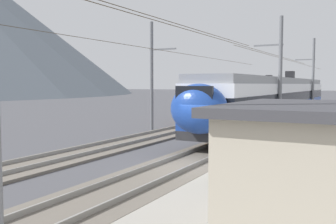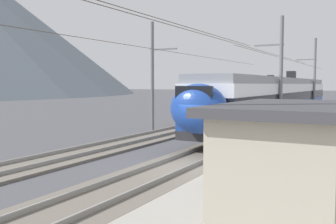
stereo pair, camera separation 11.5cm
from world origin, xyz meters
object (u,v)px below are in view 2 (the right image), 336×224
passenger_walking (220,156)px  catenary_mast_far_side (154,75)px  potted_plant_by_shelter (278,140)px  platform_shelter (290,175)px  potted_plant_platform_edge (224,166)px  catenary_mast_east (313,77)px  platform_sign (249,123)px  catenary_mast_mid (279,75)px  handbag_near_sign (244,155)px  handbag_beside_passenger (240,176)px  train_far_track (259,94)px  train_near_platform (278,98)px

passenger_walking → catenary_mast_far_side: bearing=37.8°
potted_plant_by_shelter → platform_shelter: 11.50m
potted_plant_platform_edge → catenary_mast_east: bearing=2.7°
passenger_walking → potted_plant_platform_edge: passenger_walking is taller
platform_shelter → platform_sign: bearing=21.9°
catenary_mast_far_side → catenary_mast_mid: bearing=-82.5°
passenger_walking → handbag_near_sign: 4.75m
potted_plant_platform_edge → platform_shelter: size_ratio=0.20×
catenary_mast_far_side → handbag_near_sign: size_ratio=86.57×
platform_sign → handbag_beside_passenger: (-3.27, -0.71, -1.39)m
catenary_mast_mid → handbag_near_sign: bearing=-175.5°
train_far_track → catenary_mast_mid: 21.54m
platform_sign → passenger_walking: 4.48m
train_far_track → catenary_mast_mid: size_ratio=0.89×
train_near_platform → handbag_near_sign: train_near_platform is taller
catenary_mast_mid → platform_sign: size_ratio=18.34×
handbag_beside_passenger → handbag_near_sign: 3.61m
train_near_platform → catenary_mast_mid: catenary_mast_mid is taller
catenary_mast_east → catenary_mast_far_side: (-15.66, 8.57, 0.02)m
passenger_walking → train_far_track: bearing=13.7°
catenary_mast_east → catenary_mast_far_side: size_ratio=1.00×
catenary_mast_east → passenger_walking: 28.84m
handbag_beside_passenger → handbag_near_sign: (3.47, 1.00, 0.02)m
potted_plant_by_shelter → handbag_beside_passenger: bearing=-176.8°
catenary_mast_mid → catenary_mast_east: 14.54m
handbag_near_sign → potted_plant_by_shelter: 3.37m
train_far_track → catenary_mast_east: 9.18m
train_far_track → catenary_mast_east: (-5.80, -6.89, 1.80)m
catenary_mast_east → platform_sign: catenary_mast_east is taller
platform_sign → handbag_near_sign: 1.41m
platform_sign → potted_plant_platform_edge: (-3.53, -0.26, -1.05)m
catenary_mast_mid → handbag_near_sign: 10.16m
handbag_beside_passenger → potted_plant_by_shelter: size_ratio=0.57×
catenary_mast_far_side → platform_sign: (-8.59, -9.61, -2.21)m
platform_sign → potted_plant_by_shelter: bearing=-5.4°
catenary_mast_mid → platform_sign: (-9.71, -1.04, -2.14)m
catenary_mast_mid → platform_shelter: (-17.32, -4.10, -2.28)m
train_far_track → handbag_beside_passenger: size_ratio=86.66×
handbag_beside_passenger → potted_plant_platform_edge: (-0.26, 0.45, 0.33)m
platform_sign → potted_plant_by_shelter: 3.71m
catenary_mast_mid → catenary_mast_east: (14.54, -0.00, 0.06)m
train_near_platform → train_far_track: (14.17, 5.42, 0.00)m
catenary_mast_far_side → potted_plant_by_shelter: size_ratio=54.97×
catenary_mast_mid → potted_plant_platform_edge: 13.69m
catenary_mast_east → platform_shelter: catenary_mast_east is taller
train_far_track → platform_shelter: (-37.65, -10.98, -0.54)m
passenger_walking → platform_shelter: size_ratio=0.41×
platform_sign → catenary_mast_mid: bearing=6.1°
train_far_track → catenary_mast_mid: catenary_mast_mid is taller
train_near_platform → catenary_mast_east: catenary_mast_east is taller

